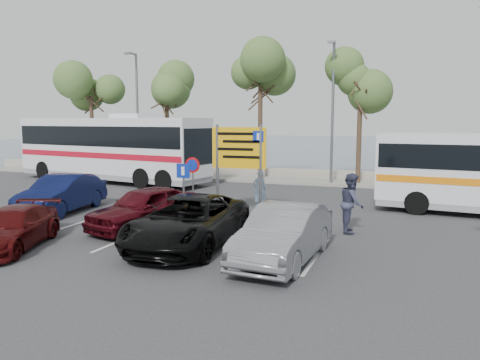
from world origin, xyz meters
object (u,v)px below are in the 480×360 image
(car_maroon, at_px, (12,228))
(suv_black, at_px, (189,221))
(direction_sign, at_px, (239,155))
(car_silver_b, at_px, (284,234))
(street_lamp_right, at_px, (332,106))
(street_lamp_left, at_px, (137,108))
(pedestrian_far, at_px, (352,203))
(pedestrian_near, at_px, (260,189))
(car_red, at_px, (145,208))
(coach_bus_left, at_px, (110,150))
(car_blue, at_px, (62,194))

(car_maroon, distance_m, suv_black, 5.20)
(car_maroon, bearing_deg, direction_sign, 35.57)
(car_silver_b, bearing_deg, suv_black, 174.28)
(street_lamp_right, height_order, suv_black, street_lamp_right)
(street_lamp_left, distance_m, pedestrian_far, 19.66)
(car_silver_b, bearing_deg, direction_sign, 125.41)
(street_lamp_left, distance_m, pedestrian_near, 14.64)
(street_lamp_left, bearing_deg, car_red, -57.19)
(pedestrian_near, bearing_deg, coach_bus_left, -62.79)
(street_lamp_left, bearing_deg, suv_black, -53.51)
(car_maroon, distance_m, car_silver_b, 8.01)
(car_maroon, height_order, suv_black, suv_black)
(street_lamp_right, bearing_deg, suv_black, -97.27)
(car_blue, distance_m, suv_black, 7.79)
(street_lamp_left, distance_m, direction_sign, 15.24)
(coach_bus_left, bearing_deg, direction_sign, -33.42)
(street_lamp_right, bearing_deg, coach_bus_left, -166.99)
(car_maroon, relative_size, pedestrian_far, 2.05)
(car_maroon, bearing_deg, pedestrian_far, 11.37)
(suv_black, bearing_deg, direction_sign, 88.40)
(car_red, bearing_deg, direction_sign, 70.10)
(direction_sign, xyz_separation_m, pedestrian_near, (0.29, 1.80, -1.60))
(car_red, bearing_deg, car_silver_b, -4.08)
(car_maroon, height_order, car_red, car_red)
(direction_sign, xyz_separation_m, car_red, (-2.32, -3.15, -1.69))
(pedestrian_far, bearing_deg, direction_sign, 66.99)
(suv_black, bearing_deg, coach_bus_left, 130.36)
(car_blue, height_order, car_silver_b, car_blue)
(direction_sign, bearing_deg, car_blue, -166.59)
(coach_bus_left, bearing_deg, street_lamp_left, 88.80)
(street_lamp_right, relative_size, suv_black, 1.48)
(street_lamp_left, relative_size, car_silver_b, 1.77)
(street_lamp_left, relative_size, suv_black, 1.48)
(car_blue, bearing_deg, suv_black, -30.46)
(street_lamp_left, height_order, street_lamp_right, same)
(street_lamp_left, height_order, pedestrian_far, street_lamp_left)
(coach_bus_left, relative_size, car_blue, 2.93)
(direction_sign, relative_size, coach_bus_left, 0.26)
(street_lamp_right, distance_m, pedestrian_far, 12.36)
(street_lamp_right, distance_m, direction_sign, 10.73)
(car_blue, bearing_deg, car_red, -24.92)
(car_red, distance_m, car_silver_b, 5.85)
(street_lamp_left, bearing_deg, coach_bus_left, -91.20)
(street_lamp_left, relative_size, coach_bus_left, 0.59)
(direction_sign, xyz_separation_m, car_silver_b, (3.16, -5.20, -1.68))
(direction_sign, xyz_separation_m, coach_bus_left, (-11.07, 7.30, -0.50))
(suv_black, bearing_deg, car_red, 145.15)
(car_maroon, bearing_deg, street_lamp_left, 91.18)
(street_lamp_right, relative_size, pedestrian_near, 4.83)
(car_blue, height_order, suv_black, car_blue)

